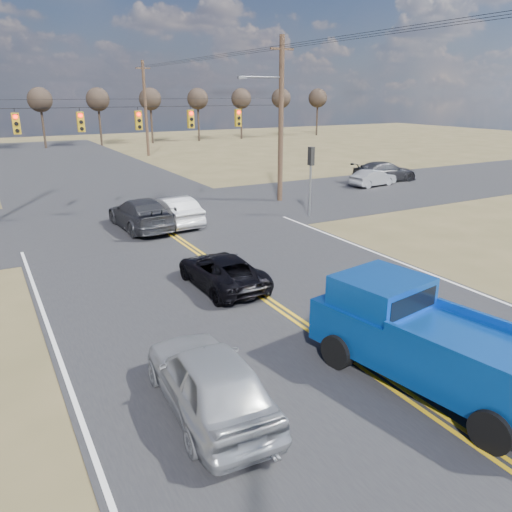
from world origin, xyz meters
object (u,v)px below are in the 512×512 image
pickup_truck (427,341)px  silver_suv (209,379)px  cross_car_east_far (385,172)px  dgrey_car_queue (141,214)px  cross_car_east_near (373,178)px  white_car_queue (173,211)px  black_suv (222,271)px

pickup_truck → silver_suv: (-4.98, 1.50, -0.34)m
silver_suv → cross_car_east_far: bearing=-136.5°
pickup_truck → dgrey_car_queue: 17.59m
dgrey_car_queue → cross_car_east_near: bearing=-171.1°
silver_suv → white_car_queue: (5.02, 16.01, -0.03)m
cross_car_east_near → dgrey_car_queue: bearing=94.1°
white_car_queue → dgrey_car_queue: bearing=-3.3°
cross_car_east_far → pickup_truck: bearing=143.7°
dgrey_car_queue → cross_car_east_near: 19.23m
white_car_queue → cross_car_east_near: bearing=-171.3°
white_car_queue → cross_car_east_far: bearing=-169.3°
cross_car_east_near → cross_car_east_far: (2.27, 1.21, 0.15)m
pickup_truck → cross_car_east_near: pickup_truck is taller
black_suv → cross_car_east_near: size_ratio=1.15×
silver_suv → cross_car_east_near: size_ratio=1.22×
pickup_truck → white_car_queue: size_ratio=1.41×
silver_suv → white_car_queue: 16.78m
white_car_queue → cross_car_east_near: white_car_queue is taller
white_car_queue → cross_car_east_near: 17.50m
silver_suv → cross_car_east_far: 32.10m
white_car_queue → cross_car_east_near: (17.12, 3.63, -0.13)m
black_suv → silver_suv: bearing=61.9°
black_suv → cross_car_east_near: bearing=-145.9°
dgrey_car_queue → cross_car_east_far: 21.70m
white_car_queue → cross_car_east_far: cross_car_east_far is taller
black_suv → white_car_queue: 9.54m
black_suv → white_car_queue: bearing=-100.4°
silver_suv → cross_car_east_far: silver_suv is taller
pickup_truck → black_suv: size_ratio=1.48×
pickup_truck → cross_car_east_far: pickup_truck is taller
cross_car_east_far → cross_car_east_near: bearing=122.6°
cross_car_east_far → white_car_queue: bearing=108.7°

